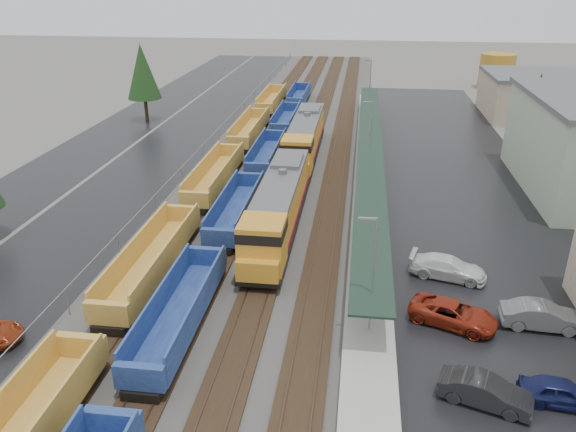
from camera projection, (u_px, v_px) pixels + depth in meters
The scene contains 20 objects.
ballast_strip at pixel (293, 145), 71.19m from camera, with size 20.00×160.00×0.08m, color #302D2B.
trackbed at pixel (293, 144), 71.14m from camera, with size 14.60×160.00×0.22m.
west_parking_lot at pixel (179, 141), 73.00m from camera, with size 10.00×160.00×0.02m, color black.
west_road at pixel (106, 138), 74.19m from camera, with size 9.00×160.00×0.02m, color black.
east_commuter_lot at pixel (458, 178), 59.84m from camera, with size 16.00×100.00×0.02m, color black.
station_platform at pixel (369, 168), 60.70m from camera, with size 3.00×80.00×8.00m.
chainlink_fence at pixel (216, 134), 70.28m from camera, with size 0.08×160.04×2.02m.
distant_hills at pixel (467, 32), 202.71m from camera, with size 301.00×140.00×25.20m.
tree_west_far at pixel (142, 72), 80.19m from camera, with size 4.84×4.84×11.00m.
tree_east at pixel (536, 104), 63.44m from camera, with size 4.40×4.40×10.00m.
locomotive_lead at pixel (278, 208), 45.96m from camera, with size 3.17×20.92×4.74m.
locomotive_trail at pixel (305, 138), 65.03m from camera, with size 3.17×20.92×4.74m.
well_string_yellow at pixel (189, 211), 48.67m from camera, with size 2.80×107.31×2.48m.
well_string_blue at pixel (237, 210), 49.02m from camera, with size 2.71×111.13×2.40m.
storage_tank at pixel (496, 71), 104.51m from camera, with size 6.35×6.35×6.35m, color #AE7B22.
parked_car_east_a at pixel (485, 392), 28.41m from camera, with size 4.66×1.62×1.53m, color black.
parked_car_east_b at pixel (453, 314), 34.88m from camera, with size 5.39×2.48×1.50m, color maroon.
parked_car_east_c at pixel (448, 268), 40.24m from camera, with size 5.42×2.20×1.57m, color silver.
parked_car_east_d at pixel (561, 393), 28.41m from camera, with size 4.16×1.68×1.42m, color #131847.
parked_car_east_e at pixel (542, 316), 34.51m from camera, with size 4.97×1.73×1.64m, color #5A5E5F.
Camera 1 is at (8.35, -8.33, 20.31)m, focal length 35.00 mm.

